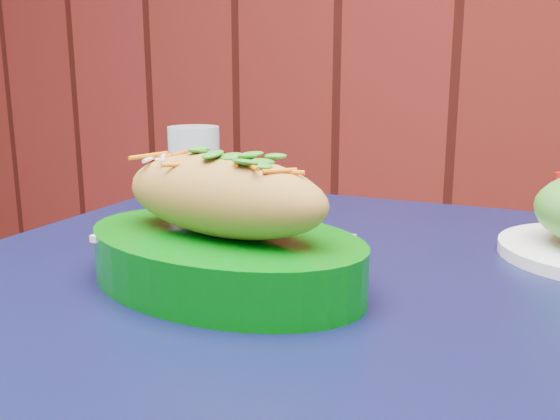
% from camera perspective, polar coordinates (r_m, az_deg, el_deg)
% --- Properties ---
extents(cafe_table, '(0.83, 0.83, 0.75)m').
position_cam_1_polar(cafe_table, '(0.56, 5.31, -16.27)').
color(cafe_table, black).
rests_on(cafe_table, ground).
extents(banh_mi_basket, '(0.29, 0.21, 0.12)m').
position_cam_1_polar(banh_mi_basket, '(0.54, -5.21, -2.19)').
color(banh_mi_basket, '#005D08').
rests_on(banh_mi_basket, cafe_table).
extents(water_glass, '(0.07, 0.07, 0.11)m').
position_cam_1_polar(water_glass, '(0.84, -7.82, 3.82)').
color(water_glass, silver).
rests_on(water_glass, cafe_table).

